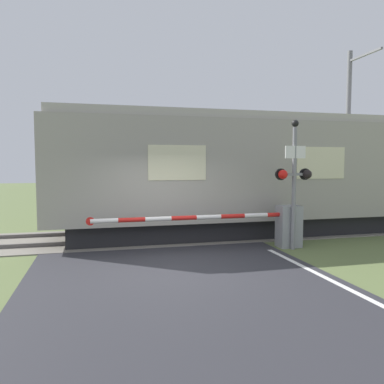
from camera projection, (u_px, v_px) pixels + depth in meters
name	position (u px, v px, depth m)	size (l,w,h in m)	color
ground_plane	(173.00, 268.00, 8.02)	(80.00, 80.00, 0.00)	#5B6B3D
track_bed	(150.00, 236.00, 11.46)	(36.00, 3.20, 0.13)	slate
train	(294.00, 174.00, 12.51)	(15.69, 3.11, 3.75)	black
crossing_barrier	(273.00, 225.00, 9.96)	(5.57, 0.44, 1.12)	gray
signal_post	(294.00, 176.00, 9.69)	(1.00, 0.26, 3.37)	gray
catenary_pole	(348.00, 131.00, 15.61)	(0.20, 1.90, 6.89)	slate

